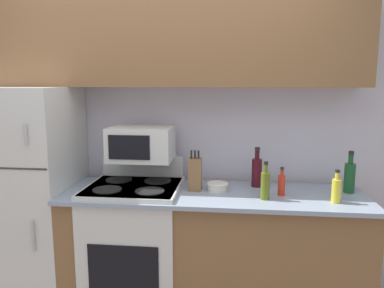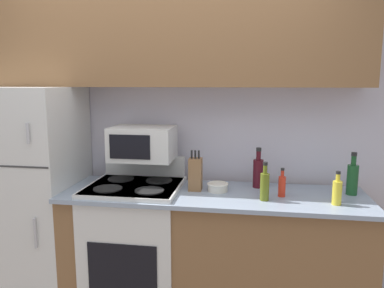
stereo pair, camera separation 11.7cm
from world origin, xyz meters
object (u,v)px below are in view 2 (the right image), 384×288
at_px(bottle_wine_green, 352,178).
at_px(bowl, 218,187).
at_px(bottle_wine_red, 258,172).
at_px(stove, 136,244).
at_px(knife_block, 195,174).
at_px(bottle_hot_sauce, 282,185).
at_px(bottle_olive_oil, 265,185).
at_px(microwave, 143,143).
at_px(bottle_cooking_spray, 337,192).
at_px(refrigerator, 31,194).

bearing_deg(bottle_wine_green, bowl, -175.81).
bearing_deg(bottle_wine_red, stove, -168.47).
relative_size(knife_block, bottle_hot_sauce, 1.48).
distance_m(knife_block, bottle_wine_red, 0.47).
xyz_separation_m(bottle_olive_oil, bottle_wine_green, (0.61, 0.23, 0.02)).
distance_m(bottle_hot_sauce, bottle_olive_oil, 0.16).
bearing_deg(bottle_hot_sauce, bottle_wine_green, 14.17).
bearing_deg(bottle_olive_oil, microwave, 164.50).
bearing_deg(bottle_cooking_spray, bottle_wine_green, 58.11).
bearing_deg(stove, bottle_olive_oil, -7.52).
height_order(microwave, bottle_cooking_spray, microwave).
xyz_separation_m(knife_block, bottle_cooking_spray, (0.95, -0.18, -0.03)).
distance_m(refrigerator, knife_block, 1.33).
relative_size(microwave, bottle_olive_oil, 1.80).
bearing_deg(bowl, bottle_wine_red, 27.41).
relative_size(knife_block, bottle_olive_oil, 1.14).
xyz_separation_m(refrigerator, bottle_cooking_spray, (2.26, -0.18, 0.18)).
bearing_deg(bowl, bottle_hot_sauce, -7.00).
height_order(bowl, bottle_olive_oil, bottle_olive_oil).
bearing_deg(microwave, knife_block, -11.85).
bearing_deg(bottle_cooking_spray, bottle_hot_sauce, 160.05).
height_order(refrigerator, stove, refrigerator).
bearing_deg(stove, bowl, 3.26).
distance_m(microwave, bottle_wine_green, 1.53).
distance_m(bowl, bottle_olive_oil, 0.37).
relative_size(bottle_cooking_spray, bottle_wine_red, 0.73).
bearing_deg(bottle_hot_sauce, stove, 178.93).
bearing_deg(microwave, refrigerator, -174.45).
relative_size(bottle_hot_sauce, bottle_wine_red, 0.67).
xyz_separation_m(bottle_hot_sauce, bottle_wine_green, (0.49, 0.12, 0.04)).
relative_size(bottle_hot_sauce, bottle_olive_oil, 0.77).
bearing_deg(bottle_hot_sauce, microwave, 171.85).
bearing_deg(bottle_hot_sauce, bottle_cooking_spray, -19.95).
bearing_deg(stove, bottle_wine_red, 11.53).
bearing_deg(bottle_wine_red, knife_block, -162.33).
bearing_deg(stove, bottle_hot_sauce, -1.07).
relative_size(bottle_olive_oil, bottle_wine_green, 0.87).
height_order(knife_block, bottle_wine_green, bottle_wine_green).
height_order(knife_block, bottle_hot_sauce, knife_block).
height_order(stove, bottle_cooking_spray, bottle_cooking_spray).
relative_size(knife_block, bottle_wine_green, 0.99).
height_order(bowl, bottle_cooking_spray, bottle_cooking_spray).
xyz_separation_m(bottle_hot_sauce, bottle_olive_oil, (-0.12, -0.10, 0.02)).
bearing_deg(bowl, bottle_wine_green, 4.19).
bearing_deg(bottle_olive_oil, bottle_wine_green, 20.48).
bearing_deg(microwave, bottle_olive_oil, -15.50).
xyz_separation_m(refrigerator, bottle_hot_sauce, (1.92, -0.06, 0.17)).
distance_m(bottle_cooking_spray, bottle_hot_sauce, 0.36).
bearing_deg(bowl, refrigerator, 179.81).
bearing_deg(stove, refrigerator, 177.36).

